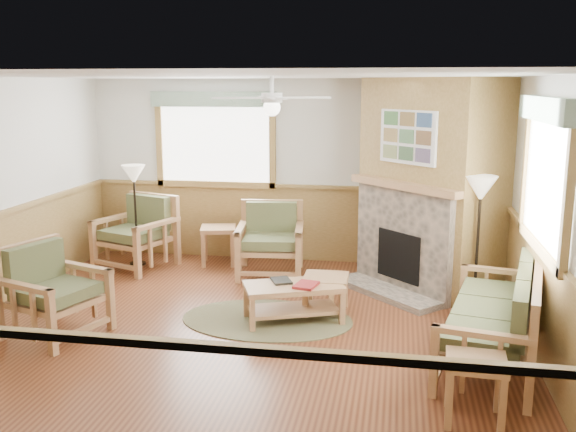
% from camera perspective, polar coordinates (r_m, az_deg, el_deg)
% --- Properties ---
extents(floor, '(6.00, 6.00, 0.01)m').
position_cam_1_polar(floor, '(7.03, -4.26, -10.29)').
color(floor, brown).
rests_on(floor, ground).
extents(ceiling, '(6.00, 6.00, 0.01)m').
position_cam_1_polar(ceiling, '(6.52, -4.63, 12.32)').
color(ceiling, white).
rests_on(ceiling, floor).
extents(wall_back, '(6.00, 0.02, 2.70)m').
position_cam_1_polar(wall_back, '(9.54, 0.01, 4.01)').
color(wall_back, silver).
rests_on(wall_back, floor).
extents(wall_front, '(6.00, 0.02, 2.70)m').
position_cam_1_polar(wall_front, '(3.91, -15.44, -7.75)').
color(wall_front, silver).
rests_on(wall_front, floor).
extents(wall_right, '(0.02, 6.00, 2.70)m').
position_cam_1_polar(wall_right, '(6.59, 21.74, -0.30)').
color(wall_right, silver).
rests_on(wall_right, floor).
extents(wainscot, '(6.00, 6.00, 1.10)m').
position_cam_1_polar(wainscot, '(6.84, -4.33, -5.98)').
color(wainscot, olive).
rests_on(wainscot, floor).
extents(fireplace, '(3.11, 3.11, 2.70)m').
position_cam_1_polar(fireplace, '(8.47, 12.68, 2.76)').
color(fireplace, olive).
rests_on(fireplace, floor).
extents(window_back, '(1.90, 0.16, 1.50)m').
position_cam_1_polar(window_back, '(9.67, -6.59, 11.05)').
color(window_back, white).
rests_on(window_back, wall_back).
extents(window_right, '(0.16, 1.90, 1.50)m').
position_cam_1_polar(window_right, '(6.26, 22.57, 9.96)').
color(window_right, white).
rests_on(window_right, wall_right).
extents(ceiling_fan, '(1.59, 1.59, 0.36)m').
position_cam_1_polar(ceiling_fan, '(6.75, -1.45, 11.99)').
color(ceiling_fan, white).
rests_on(ceiling_fan, ceiling).
extents(sofa, '(2.16, 1.24, 0.93)m').
position_cam_1_polar(sofa, '(6.50, 17.68, -8.28)').
color(sofa, '#AD7D51').
rests_on(sofa, floor).
extents(armchair_back_left, '(1.18, 1.18, 1.03)m').
position_cam_1_polar(armchair_back_left, '(9.52, -13.42, -1.45)').
color(armchair_back_left, '#AD7D51').
rests_on(armchair_back_left, floor).
extents(armchair_back_right, '(0.99, 0.99, 0.99)m').
position_cam_1_polar(armchair_back_right, '(8.89, -1.60, -2.15)').
color(armchair_back_right, '#AD7D51').
rests_on(armchair_back_right, floor).
extents(armchair_left, '(1.10, 1.10, 0.97)m').
position_cam_1_polar(armchair_left, '(7.22, -20.05, -6.27)').
color(armchair_left, '#AD7D51').
rests_on(armchair_left, floor).
extents(coffee_table, '(1.20, 0.90, 0.43)m').
position_cam_1_polar(coffee_table, '(7.25, 0.48, -7.71)').
color(coffee_table, '#AD7D51').
rests_on(coffee_table, floor).
extents(end_table_chairs, '(0.60, 0.59, 0.56)m').
position_cam_1_polar(end_table_chairs, '(9.53, -6.19, -2.61)').
color(end_table_chairs, '#AD7D51').
rests_on(end_table_chairs, floor).
extents(end_table_sofa, '(0.49, 0.48, 0.52)m').
position_cam_1_polar(end_table_sofa, '(5.43, 16.26, -14.61)').
color(end_table_sofa, '#AD7D51').
rests_on(end_table_sofa, floor).
extents(footstool, '(0.51, 0.51, 0.44)m').
position_cam_1_polar(footstool, '(7.52, 3.36, -6.97)').
color(footstool, '#AD7D51').
rests_on(footstool, floor).
extents(braided_rug, '(2.04, 2.04, 0.01)m').
position_cam_1_polar(braided_rug, '(7.36, -1.88, -9.16)').
color(braided_rug, brown).
rests_on(braided_rug, floor).
extents(floor_lamp_left, '(0.42, 0.42, 1.49)m').
position_cam_1_polar(floor_lamp_left, '(9.61, -13.39, 0.08)').
color(floor_lamp_left, black).
rests_on(floor_lamp_left, floor).
extents(floor_lamp_right, '(0.47, 0.47, 1.61)m').
position_cam_1_polar(floor_lamp_right, '(7.74, 16.49, -2.40)').
color(floor_lamp_right, black).
rests_on(floor_lamp_right, floor).
extents(book_red, '(0.28, 0.34, 0.03)m').
position_cam_1_polar(book_red, '(7.10, 1.62, -6.04)').
color(book_red, maroon).
rests_on(book_red, coffee_table).
extents(book_dark, '(0.29, 0.33, 0.03)m').
position_cam_1_polar(book_dark, '(7.26, -0.60, -5.67)').
color(book_dark, black).
rests_on(book_dark, coffee_table).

